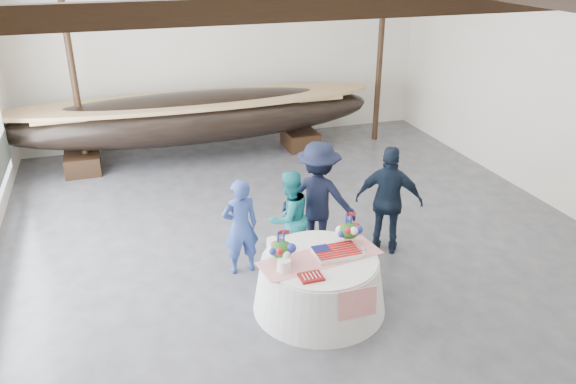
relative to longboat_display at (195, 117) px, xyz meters
name	(u,v)px	position (x,y,z in m)	size (l,w,h in m)	color
floor	(310,249)	(1.06, -4.76, -1.01)	(10.00, 12.00, 0.01)	#3D3D42
wall_back	(227,49)	(1.06, 1.24, 1.24)	(10.00, 0.02, 4.50)	silver
longboat_display	(195,117)	(0.00, 0.00, 0.00)	(8.44, 1.69, 1.58)	black
banquet_table	(319,283)	(0.63, -6.27, -0.62)	(1.84, 1.84, 0.79)	silver
tabletop_items	(316,245)	(0.60, -6.17, -0.07)	(1.76, 0.95, 0.40)	red
guest_woman_blue	(240,227)	(-0.17, -5.03, -0.24)	(0.56, 0.37, 1.54)	navy
guest_woman_teal	(289,218)	(0.62, -4.97, -0.25)	(0.74, 0.58, 1.53)	teal
guest_man_left	(318,198)	(1.17, -4.79, -0.07)	(1.21, 0.70, 1.88)	black
guest_man_right	(389,201)	(2.23, -5.16, -0.10)	(1.06, 0.44, 1.81)	black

